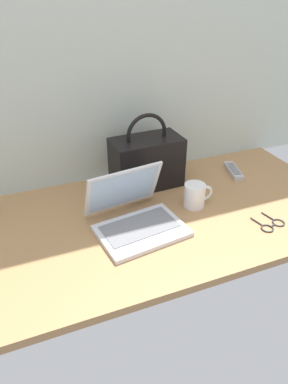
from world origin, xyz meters
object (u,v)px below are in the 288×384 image
Objects in this scene: laptop at (135,216)px; remote_control_far at (233,171)px; coffee_mug at (195,195)px; eyeglasses at (272,225)px; handbag at (147,161)px.

laptop is 0.62m from remote_control_far.
laptop is at bearing -159.55° from remote_control_far.
eyeglasses is (0.20, -0.23, -0.05)m from coffee_mug.
handbag is at bearing 172.93° from remote_control_far.
laptop reaches higher than eyeglasses.
laptop is 0.28m from coffee_mug.
eyeglasses is at bearing -48.57° from coffee_mug.
handbag reaches higher than laptop.
handbag reaches higher than coffee_mug.
handbag is (-0.12, 0.23, 0.07)m from coffee_mug.
coffee_mug is 0.38× the size of handbag.
remote_control_far is at bearing 29.98° from coffee_mug.
eyeglasses is at bearing -21.92° from laptop.
laptop is at bearing -120.01° from handbag.
laptop is 1.03× the size of handbag.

